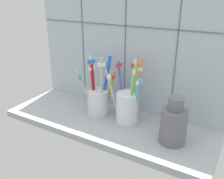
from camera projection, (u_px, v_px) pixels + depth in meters
The scene contains 5 objects.
counter_slab at pixel (107, 124), 75.96cm from camera, with size 64.00×22.00×2.00cm, color #9EA3A8.
tile_wall_back at pixel (127, 47), 77.38cm from camera, with size 64.00×2.20×45.00cm.
toothbrush_cup_left at pixel (98, 98), 78.57cm from camera, with size 11.20×10.83×19.22cm.
toothbrush_cup_right at pixel (128, 104), 73.59cm from camera, with size 10.84×9.77×18.86cm.
ceramic_vase at pixel (174, 124), 63.35cm from camera, with size 6.77×6.77×12.60cm.
Camera 1 is at (34.77, -56.49, 39.50)cm, focal length 39.97 mm.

